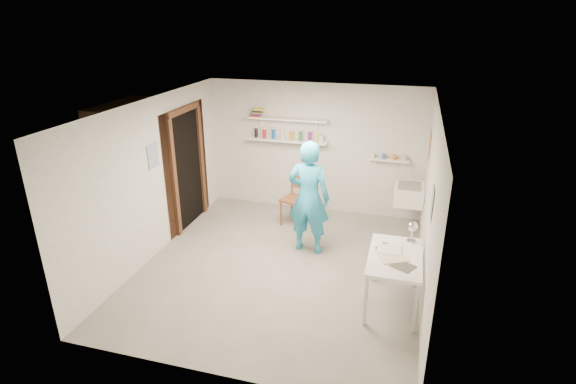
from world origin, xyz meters
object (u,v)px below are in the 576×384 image
(belfast_sink, at_px, (409,194))
(man, at_px, (309,198))
(wooden_chair, at_px, (296,200))
(work_table, at_px, (393,280))
(desk_lamp, at_px, (413,227))
(wall_clock, at_px, (311,174))

(belfast_sink, height_order, man, man)
(belfast_sink, xyz_separation_m, wooden_chair, (-1.91, -0.23, -0.22))
(wooden_chair, relative_size, work_table, 0.88)
(belfast_sink, relative_size, desk_lamp, 4.42)
(man, xyz_separation_m, wall_clock, (-0.01, 0.22, 0.30))
(belfast_sink, height_order, wooden_chair, wooden_chair)
(work_table, bearing_deg, desk_lamp, 67.58)
(wooden_chair, height_order, desk_lamp, desk_lamp)
(wall_clock, distance_m, wooden_chair, 1.04)
(desk_lamp, bearing_deg, work_table, -112.42)
(wall_clock, xyz_separation_m, work_table, (1.39, -1.35, -0.84))
(man, bearing_deg, desk_lamp, 159.61)
(wall_clock, relative_size, work_table, 0.30)
(belfast_sink, distance_m, wooden_chair, 1.93)
(desk_lamp, bearing_deg, wall_clock, 149.73)
(belfast_sink, distance_m, wall_clock, 1.80)
(desk_lamp, bearing_deg, man, 155.89)
(desk_lamp, bearing_deg, wooden_chair, 142.03)
(wooden_chair, bearing_deg, work_table, -30.31)
(man, xyz_separation_m, desk_lamp, (1.55, -0.69, 0.04))
(belfast_sink, relative_size, wall_clock, 1.85)
(belfast_sink, height_order, wall_clock, wall_clock)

